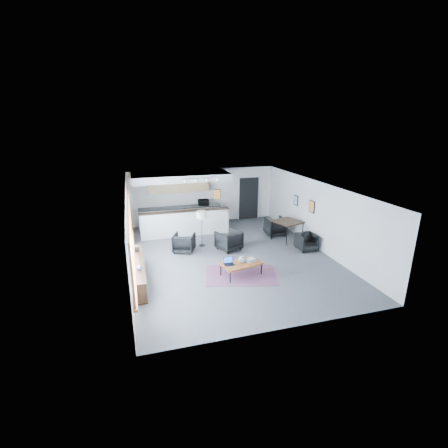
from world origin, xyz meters
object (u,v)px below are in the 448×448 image
object	(u,v)px
coffee_table	(241,264)
dining_chair_near	(306,242)
book_stack	(251,260)
floor_lamp	(202,216)
armchair_right	(229,239)
microwave	(203,202)
ceramic_pot	(242,260)
dining_table	(287,223)
laptop	(229,262)
dining_chair_far	(275,227)
armchair_left	(184,242)

from	to	relation	value
coffee_table	dining_chair_near	size ratio (longest dim) A/B	2.31
book_stack	dining_chair_near	size ratio (longest dim) A/B	0.64
coffee_table	floor_lamp	xyz separation A→B (m)	(-0.66, 2.88, 0.85)
armchair_right	floor_lamp	world-z (taller)	floor_lamp
floor_lamp	microwave	xyz separation A→B (m)	(0.69, 2.79, -0.13)
ceramic_pot	microwave	size ratio (longest dim) A/B	0.47
dining_table	dining_chair_near	world-z (taller)	dining_table
ceramic_pot	book_stack	world-z (taller)	ceramic_pot
laptop	book_stack	world-z (taller)	laptop
dining_chair_near	book_stack	bearing A→B (deg)	-156.90
microwave	armchair_right	bearing A→B (deg)	-81.13
armchair_right	dining_table	distance (m)	2.66
dining_chair_near	coffee_table	bearing A→B (deg)	-158.39
dining_chair_far	book_stack	bearing A→B (deg)	53.99
book_stack	microwave	bearing A→B (deg)	93.11
laptop	armchair_right	xyz separation A→B (m)	(0.64, 2.12, -0.06)
armchair_left	microwave	xyz separation A→B (m)	(1.48, 3.19, 0.71)
coffee_table	floor_lamp	distance (m)	3.07
dining_chair_far	microwave	distance (m)	3.64
laptop	book_stack	size ratio (longest dim) A/B	0.78
coffee_table	microwave	world-z (taller)	microwave
coffee_table	dining_table	world-z (taller)	dining_table
laptop	armchair_left	bearing A→B (deg)	113.21
dining_table	laptop	bearing A→B (deg)	-143.45
floor_lamp	laptop	bearing A→B (deg)	-84.93
armchair_right	dining_table	size ratio (longest dim) A/B	0.67
ceramic_pot	dining_chair_far	bearing A→B (deg)	50.87
microwave	laptop	bearing A→B (deg)	-88.95
dining_chair_far	floor_lamp	bearing A→B (deg)	7.04
dining_table	coffee_table	bearing A→B (deg)	-139.07
armchair_left	microwave	bearing A→B (deg)	-91.11
armchair_left	dining_chair_near	bearing A→B (deg)	-170.18
book_stack	armchair_left	size ratio (longest dim) A/B	0.51
ceramic_pot	dining_chair_near	size ratio (longest dim) A/B	0.39
coffee_table	book_stack	world-z (taller)	book_stack
armchair_right	coffee_table	bearing A→B (deg)	61.86
laptop	dining_table	xyz separation A→B (m)	(3.26, 2.42, 0.29)
book_stack	laptop	bearing A→B (deg)	-179.93
microwave	coffee_table	bearing A→B (deg)	-84.82
armchair_left	microwave	size ratio (longest dim) A/B	1.54
book_stack	floor_lamp	size ratio (longest dim) A/B	0.27
book_stack	dining_chair_far	world-z (taller)	dining_chair_far
book_stack	armchair_left	xyz separation A→B (m)	(-1.79, 2.42, -0.08)
laptop	dining_chair_far	world-z (taller)	dining_chair_far
laptop	dining_chair_near	world-z (taller)	laptop
ceramic_pot	dining_table	distance (m)	3.76
laptop	microwave	size ratio (longest dim) A/B	0.61
ceramic_pot	floor_lamp	world-z (taller)	floor_lamp
dining_chair_far	armchair_left	bearing A→B (deg)	11.20
laptop	floor_lamp	xyz separation A→B (m)	(-0.25, 2.82, 0.75)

